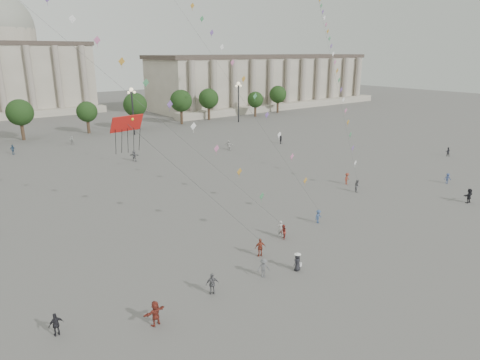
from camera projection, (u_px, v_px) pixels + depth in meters
ground at (318, 279)px, 36.07m from camera, size 360.00×360.00×0.00m
hall_east at (265, 81)px, 148.62m from camera, size 84.00×26.22×17.20m
hall_central at (3, 65)px, 130.01m from camera, size 48.30×34.30×35.50m
tree_row at (53, 113)px, 93.70m from camera, size 137.12×5.12×8.00m
lamp_post_mid_east at (132, 103)px, 95.81m from camera, size 2.00×0.90×10.65m
lamp_post_far_east at (238, 95)px, 113.30m from camera, size 2.00×0.90×10.65m
person_crowd_0 at (13, 150)px, 79.25m from camera, size 1.15×0.83×1.82m
person_crowd_3 at (469, 196)px, 53.94m from camera, size 1.78×0.70×1.88m
person_crowd_4 at (72, 140)px, 87.64m from camera, size 1.46×1.70×1.85m
person_crowd_6 at (264, 268)px, 36.20m from camera, size 1.27×1.04×1.71m
person_crowd_7 at (229, 145)px, 82.91m from camera, size 1.65×1.50×1.83m
person_crowd_8 at (347, 179)px, 61.51m from camera, size 1.20×0.86×1.68m
person_crowd_9 at (281, 140)px, 88.57m from camera, size 1.39×1.48×1.66m
person_crowd_12 at (134, 156)px, 74.33m from camera, size 1.61×1.69×1.91m
person_crowd_13 at (281, 229)px, 44.06m from camera, size 0.76×0.76×1.79m
person_crowd_14 at (448, 178)px, 61.90m from camera, size 1.10×1.08×1.51m
person_crowd_15 at (448, 152)px, 77.95m from camera, size 1.01×1.02×1.66m
tourist_0 at (260, 247)px, 39.84m from camera, size 1.14×0.79×1.79m
tourist_2 at (155, 313)px, 29.80m from camera, size 1.78×0.79×1.86m
tourist_3 at (212, 284)px, 33.62m from camera, size 1.14×0.79×1.80m
tourist_4 at (56, 324)px, 28.72m from camera, size 1.02×0.48×1.69m
kite_flyer_0 at (283, 232)px, 43.56m from camera, size 0.93×0.95×1.55m
kite_flyer_1 at (318, 216)px, 47.63m from camera, size 1.05×0.67×1.55m
kite_flyer_2 at (357, 186)px, 58.16m from camera, size 1.02×1.05×1.71m
hat_person at (297, 262)px, 37.26m from camera, size 0.86×0.63×1.69m
dragon_kite at (130, 136)px, 27.04m from camera, size 7.67×1.59×18.23m
kite_train_east at (330, 45)px, 73.03m from camera, size 23.76×31.76×51.79m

